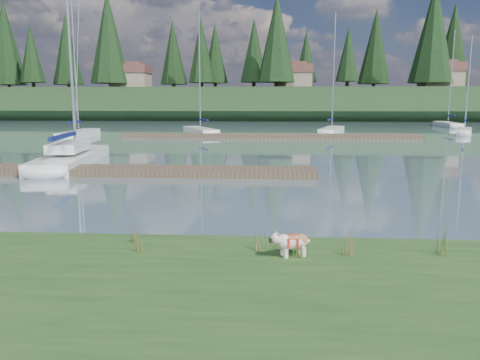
{
  "coord_description": "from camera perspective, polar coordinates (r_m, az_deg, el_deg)",
  "views": [
    {
      "loc": [
        1.93,
        -11.36,
        3.29
      ],
      "look_at": [
        1.26,
        -0.5,
        1.42
      ],
      "focal_mm": 35.0,
      "sensor_mm": 36.0,
      "label": 1
    }
  ],
  "objects": [
    {
      "name": "conifer_3",
      "position": [
        84.64,
        -4.75,
        15.45
      ],
      "size": [
        4.84,
        4.84,
        12.25
      ],
      "color": "#382619",
      "rests_on": "ridge"
    },
    {
      "name": "weed_1",
      "position": [
        9.36,
        2.45,
        -7.22
      ],
      "size": [
        0.17,
        0.14,
        0.5
      ],
      "color": "#475B23",
      "rests_on": "bank"
    },
    {
      "name": "weed_3",
      "position": [
        10.02,
        -13.0,
        -6.18
      ],
      "size": [
        0.17,
        0.14,
        0.56
      ],
      "color": "#475B23",
      "rests_on": "bank"
    },
    {
      "name": "sailboat_main",
      "position": [
        26.42,
        -19.38,
        2.96
      ],
      "size": [
        3.38,
        10.27,
        14.38
      ],
      "rotation": [
        0.0,
        0.0,
        1.71
      ],
      "color": "white",
      "rests_on": "ground"
    },
    {
      "name": "weed_4",
      "position": [
        8.98,
        6.99,
        -8.12
      ],
      "size": [
        0.17,
        0.14,
        0.47
      ],
      "color": "#475B23",
      "rests_on": "bank"
    },
    {
      "name": "sailboat_bg_1",
      "position": [
        47.06,
        -5.09,
        6.1
      ],
      "size": [
        4.88,
        8.16,
        12.25
      ],
      "rotation": [
        0.0,
        0.0,
        2.0
      ],
      "color": "white",
      "rests_on": "ground"
    },
    {
      "name": "house_0",
      "position": [
        84.91,
        -13.13,
        12.22
      ],
      "size": [
        6.3,
        5.3,
        4.65
      ],
      "color": "gray",
      "rests_on": "ridge"
    },
    {
      "name": "weed_5",
      "position": [
        9.75,
        23.37,
        -6.79
      ],
      "size": [
        0.17,
        0.14,
        0.71
      ],
      "color": "#475B23",
      "rests_on": "bank"
    },
    {
      "name": "conifer_5",
      "position": [
        82.75,
        13.05,
        14.74
      ],
      "size": [
        3.96,
        3.96,
        10.35
      ],
      "color": "#382619",
      "rests_on": "ridge"
    },
    {
      "name": "sailboat_bg_0",
      "position": [
        44.95,
        -18.74,
        5.45
      ],
      "size": [
        2.09,
        8.32,
        11.91
      ],
      "rotation": [
        0.0,
        0.0,
        1.63
      ],
      "color": "white",
      "rests_on": "ground"
    },
    {
      "name": "sailboat_bg_3",
      "position": [
        48.43,
        11.24,
        6.06
      ],
      "size": [
        3.71,
        8.08,
        11.7
      ],
      "rotation": [
        0.0,
        0.0,
        1.29
      ],
      "color": "white",
      "rests_on": "ground"
    },
    {
      "name": "weed_2",
      "position": [
        9.21,
        13.06,
        -7.45
      ],
      "size": [
        0.17,
        0.14,
        0.61
      ],
      "color": "#475B23",
      "rests_on": "bank"
    },
    {
      "name": "sailboat_bg_5",
      "position": [
        63.75,
        23.82,
        6.26
      ],
      "size": [
        2.08,
        8.19,
        11.57
      ],
      "rotation": [
        0.0,
        0.0,
        1.51
      ],
      "color": "white",
      "rests_on": "ground"
    },
    {
      "name": "ridge",
      "position": [
        84.39,
        2.26,
        9.21
      ],
      "size": [
        200.0,
        20.0,
        5.0
      ],
      "primitive_type": "cube",
      "color": "#1D3318",
      "rests_on": "ground"
    },
    {
      "name": "house_2",
      "position": [
        85.22,
        23.28,
        11.68
      ],
      "size": [
        6.3,
        5.3,
        4.65
      ],
      "color": "gray",
      "rests_on": "ridge"
    },
    {
      "name": "conifer_4",
      "position": [
        77.99,
        4.5,
        16.94
      ],
      "size": [
        6.16,
        6.16,
        15.1
      ],
      "color": "#382619",
      "rests_on": "ridge"
    },
    {
      "name": "sailboat_bg_4",
      "position": [
        50.65,
        25.69,
        5.44
      ],
      "size": [
        3.51,
        6.18,
        9.34
      ],
      "rotation": [
        0.0,
        0.0,
        1.17
      ],
      "color": "white",
      "rests_on": "ground"
    },
    {
      "name": "weed_0",
      "position": [
        9.41,
        -12.31,
        -7.24
      ],
      "size": [
        0.17,
        0.14,
        0.54
      ],
      "color": "#475B23",
      "rests_on": "bank"
    },
    {
      "name": "ground",
      "position": [
        41.54,
        0.87,
        5.21
      ],
      "size": [
        200.0,
        200.0,
        0.0
      ],
      "primitive_type": "plane",
      "color": "slate",
      "rests_on": "ground"
    },
    {
      "name": "dock_far",
      "position": [
        41.48,
        3.65,
        5.39
      ],
      "size": [
        26.0,
        2.2,
        0.3
      ],
      "primitive_type": "cube",
      "color": "#4C3D2C",
      "rests_on": "ground"
    },
    {
      "name": "dock_near",
      "position": [
        21.44,
        -12.56,
        1.09
      ],
      "size": [
        16.0,
        2.0,
        0.3
      ],
      "primitive_type": "cube",
      "color": "#4C3D2C",
      "rests_on": "ground"
    },
    {
      "name": "bulldog",
      "position": [
        9.02,
        6.38,
        -7.38
      ],
      "size": [
        0.8,
        0.48,
        0.47
      ],
      "rotation": [
        0.0,
        0.0,
        3.46
      ],
      "color": "silver",
      "rests_on": "bank"
    },
    {
      "name": "conifer_1",
      "position": [
        92.77,
        -24.09,
        13.87
      ],
      "size": [
        4.4,
        4.4,
        11.3
      ],
      "color": "#382619",
      "rests_on": "ridge"
    },
    {
      "name": "bank",
      "position": [
        6.5,
        -15.07,
        -19.27
      ],
      "size": [
        60.0,
        9.0,
        0.35
      ],
      "primitive_type": "cube",
      "color": "#2C4D1F",
      "rests_on": "ground"
    },
    {
      "name": "conifer_6",
      "position": [
        84.22,
        22.5,
        16.34
      ],
      "size": [
        7.04,
        7.04,
        17.0
      ],
      "color": "#382619",
      "rests_on": "ridge"
    },
    {
      "name": "mud_lip",
      "position": [
        10.46,
        -7.34,
        -8.26
      ],
      "size": [
        60.0,
        0.5,
        0.14
      ],
      "primitive_type": "cube",
      "color": "#33281C",
      "rests_on": "ground"
    },
    {
      "name": "conifer_2",
      "position": [
        84.43,
        -15.74,
        16.38
      ],
      "size": [
        6.6,
        6.6,
        16.05
      ],
      "color": "#382619",
      "rests_on": "ridge"
    },
    {
      "name": "house_1",
      "position": [
        82.56,
        6.52,
        12.48
      ],
      "size": [
        6.3,
        5.3,
        4.65
      ],
      "color": "gray",
      "rests_on": "ridge"
    }
  ]
}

